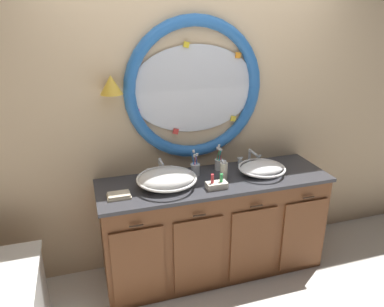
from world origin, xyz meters
name	(u,v)px	position (x,y,z in m)	size (l,w,h in m)	color
ground_plane	(216,288)	(0.00, 0.00, 0.00)	(14.00, 14.00, 0.00)	silver
back_wall_assembly	(195,116)	(0.00, 0.58, 1.33)	(6.40, 0.26, 2.60)	#D6B78E
vanity_counter	(214,225)	(0.07, 0.26, 0.44)	(1.91, 0.61, 0.88)	brown
sink_basin_left	(167,179)	(-0.34, 0.24, 0.95)	(0.47, 0.47, 0.14)	white
sink_basin_right	(262,168)	(0.48, 0.24, 0.93)	(0.40, 0.40, 0.10)	white
faucet_set_left	(160,169)	(-0.34, 0.47, 0.94)	(0.22, 0.14, 0.15)	silver
faucet_set_right	(250,158)	(0.48, 0.46, 0.93)	(0.23, 0.15, 0.14)	silver
toothbrush_holder_left	(195,169)	(-0.07, 0.38, 0.94)	(0.08, 0.08, 0.22)	silver
toothbrush_holder_right	(219,163)	(0.17, 0.43, 0.94)	(0.08, 0.08, 0.22)	white
soap_dispenser	(224,170)	(0.13, 0.24, 0.95)	(0.06, 0.07, 0.17)	#EFE5C6
folded_hand_towel	(119,196)	(-0.72, 0.17, 0.89)	(0.17, 0.12, 0.03)	beige
toiletry_basket	(217,185)	(0.02, 0.10, 0.91)	(0.16, 0.09, 0.12)	beige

